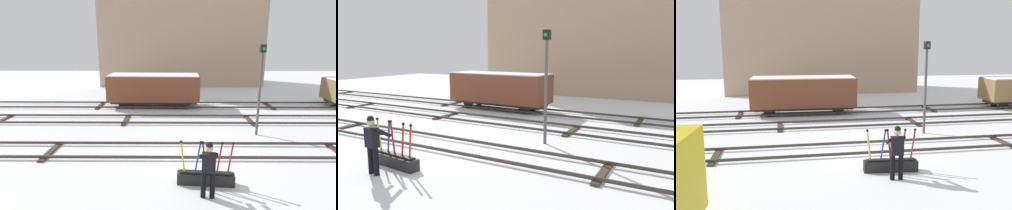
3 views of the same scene
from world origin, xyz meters
The scene contains 9 objects.
ground_plane centered at (0.00, 0.00, 0.00)m, with size 60.00×60.00×0.00m, color white.
track_main_line centered at (0.00, 0.00, 0.11)m, with size 44.00×1.94×0.18m.
track_siding_near centered at (0.00, 4.38, 0.11)m, with size 44.00×1.94×0.18m.
track_siding_far centered at (0.00, 7.83, 0.11)m, with size 44.00×1.94×0.18m.
switch_lever_frame centered at (0.14, -2.42, 0.25)m, with size 1.82×0.52×1.45m.
rail_worker centered at (0.10, -3.15, 0.97)m, with size 0.57×0.68×1.72m.
signal_post centered at (3.19, 2.16, 2.59)m, with size 0.24×0.32×4.28m.
apartment_building centered at (0.10, 18.51, 5.77)m, with size 16.19×6.08×11.53m.
freight_car_mid_siding centered at (-2.10, 7.83, 1.29)m, with size 6.16×2.27×2.23m.
Camera 1 is at (-0.99, -10.11, 4.45)m, focal length 28.53 mm.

